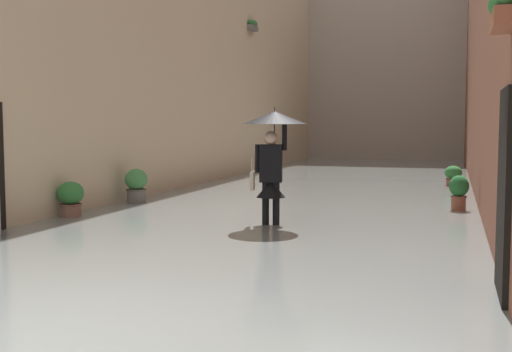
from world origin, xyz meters
TOP-DOWN VIEW (x-y plane):
  - ground_plane at (0.00, -13.67)m, footprint 68.34×68.34m
  - flood_water at (0.00, -13.67)m, footprint 8.37×33.34m
  - building_facade_far at (0.00, -28.24)m, footprint 11.17×1.80m
  - person_wading at (-0.33, -6.20)m, footprint 1.10×1.10m
  - potted_plant_mid_right at (3.53, -6.02)m, footprint 0.49×0.49m
  - potted_plant_near_left at (-3.40, -9.10)m, footprint 0.39×0.39m
  - potted_plant_near_right at (3.38, -8.30)m, footprint 0.50×0.50m
  - potted_plant_mid_left at (-3.29, -14.39)m, footprint 0.48×0.48m

SIDE VIEW (x-z plane):
  - ground_plane at x=0.00m, z-range 0.00..0.00m
  - flood_water at x=0.00m, z-range 0.00..0.12m
  - potted_plant_mid_left at x=-3.29m, z-range 0.03..0.71m
  - potted_plant_mid_right at x=3.53m, z-range 0.05..0.82m
  - potted_plant_near_right at x=3.38m, z-range 0.03..0.90m
  - potted_plant_near_left at x=-3.40m, z-range 0.06..0.88m
  - person_wading at x=-0.33m, z-range 0.47..2.60m
  - building_facade_far at x=0.00m, z-range 0.00..9.78m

